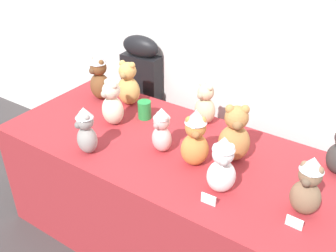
% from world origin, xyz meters
% --- Properties ---
extents(wall_back, '(7.00, 0.08, 2.60)m').
position_xyz_m(wall_back, '(0.00, 0.92, 1.30)').
color(wall_back, white).
rests_on(wall_back, ground_plane).
extents(display_table, '(1.88, 0.83, 0.70)m').
position_xyz_m(display_table, '(0.00, 0.25, 0.35)').
color(display_table, maroon).
rests_on(display_table, ground_plane).
extents(instrument_case, '(0.29, 0.13, 1.05)m').
position_xyz_m(instrument_case, '(-0.59, 0.80, 0.53)').
color(instrument_case, black).
rests_on(instrument_case, ground_plane).
extents(teddy_bear_cream, '(0.17, 0.15, 0.27)m').
position_xyz_m(teddy_bear_cream, '(-0.40, 0.26, 0.83)').
color(teddy_bear_cream, beige).
rests_on(teddy_bear_cream, display_table).
extents(teddy_bear_blush, '(0.14, 0.13, 0.25)m').
position_xyz_m(teddy_bear_blush, '(0.00, 0.19, 0.82)').
color(teddy_bear_blush, beige).
rests_on(teddy_bear_blush, display_table).
extents(teddy_bear_mocha, '(0.14, 0.12, 0.28)m').
position_xyz_m(teddy_bear_mocha, '(0.76, 0.15, 0.84)').
color(teddy_bear_mocha, '#7F6047').
rests_on(teddy_bear_mocha, display_table).
extents(teddy_bear_ginger, '(0.18, 0.17, 0.31)m').
position_xyz_m(teddy_bear_ginger, '(0.20, 0.18, 0.85)').
color(teddy_bear_ginger, '#D17F3D').
rests_on(teddy_bear_ginger, display_table).
extents(teddy_bear_honey, '(0.16, 0.14, 0.29)m').
position_xyz_m(teddy_bear_honey, '(-0.48, 0.51, 0.84)').
color(teddy_bear_honey, tan).
rests_on(teddy_bear_honey, display_table).
extents(teddy_bear_caramel, '(0.21, 0.20, 0.31)m').
position_xyz_m(teddy_bear_caramel, '(0.34, 0.33, 0.85)').
color(teddy_bear_caramel, '#B27A42').
rests_on(teddy_bear_caramel, display_table).
extents(teddy_bear_snow, '(0.17, 0.16, 0.29)m').
position_xyz_m(teddy_bear_snow, '(0.40, 0.08, 0.84)').
color(teddy_bear_snow, white).
rests_on(teddy_bear_snow, display_table).
extents(teddy_bear_chestnut, '(0.17, 0.15, 0.32)m').
position_xyz_m(teddy_bear_chestnut, '(-0.68, 0.46, 0.86)').
color(teddy_bear_chestnut, brown).
rests_on(teddy_bear_chestnut, display_table).
extents(teddy_bear_sand, '(0.16, 0.14, 0.25)m').
position_xyz_m(teddy_bear_sand, '(0.04, 0.57, 0.82)').
color(teddy_bear_sand, '#CCB78E').
rests_on(teddy_bear_sand, display_table).
extents(teddy_bear_ash, '(0.15, 0.14, 0.26)m').
position_xyz_m(teddy_bear_ash, '(-0.31, -0.03, 0.83)').
color(teddy_bear_ash, gray).
rests_on(teddy_bear_ash, display_table).
extents(party_cup_green, '(0.08, 0.08, 0.11)m').
position_xyz_m(party_cup_green, '(-0.28, 0.42, 0.76)').
color(party_cup_green, '#238C3D').
rests_on(party_cup_green, display_table).
extents(name_card_front_left, '(0.07, 0.01, 0.05)m').
position_xyz_m(name_card_front_left, '(0.40, -0.03, 0.73)').
color(name_card_front_left, white).
rests_on(name_card_front_left, display_table).
extents(name_card_front_middle, '(0.07, 0.01, 0.05)m').
position_xyz_m(name_card_front_middle, '(0.76, 0.04, 0.73)').
color(name_card_front_middle, white).
rests_on(name_card_front_middle, display_table).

